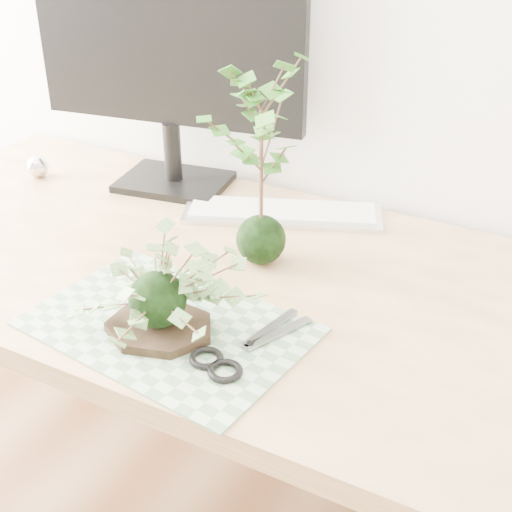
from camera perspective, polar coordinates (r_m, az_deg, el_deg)
name	(u,v)px	position (r m, az deg, el deg)	size (l,w,h in m)	color
desk	(243,315)	(1.28, -1.05, -4.75)	(1.60, 0.70, 0.74)	tan
cutting_mat	(168,326)	(1.10, -7.02, -5.61)	(0.41, 0.28, 0.00)	#5A815E
stone_dish	(160,328)	(1.08, -7.70, -5.71)	(0.17, 0.17, 0.01)	black
ivy_kokedama	(156,276)	(1.03, -8.04, -1.60)	(0.25, 0.25, 0.17)	black
maple_kokedama	(261,123)	(1.15, 0.44, 10.59)	(0.25, 0.25, 0.36)	black
keyboard	(282,212)	(1.42, 2.12, 3.51)	(0.41, 0.26, 0.02)	silver
monitor	(169,50)	(1.48, -6.99, 16.06)	(0.57, 0.20, 0.50)	black
foil_ball	(37,166)	(1.66, -17.08, 6.86)	(0.05, 0.05, 0.05)	white
scissors	(234,359)	(1.02, -1.74, -8.23)	(0.10, 0.21, 0.01)	gray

